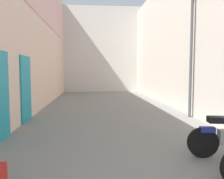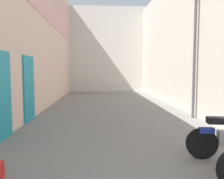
% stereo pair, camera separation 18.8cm
% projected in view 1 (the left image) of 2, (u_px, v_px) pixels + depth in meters
% --- Properties ---
extents(ground_plane, '(34.78, 34.78, 0.00)m').
position_uv_depth(ground_plane, '(115.00, 122.00, 7.69)').
color(ground_plane, slate).
extents(building_left, '(0.45, 18.78, 7.22)m').
position_uv_depth(building_left, '(29.00, 21.00, 9.07)').
color(building_left, beige).
rests_on(building_left, ground).
extents(building_right, '(0.45, 18.78, 6.49)m').
position_uv_depth(building_right, '(186.00, 34.00, 9.69)').
color(building_right, beige).
rests_on(building_right, ground).
extents(building_far_end, '(8.96, 2.00, 6.88)m').
position_uv_depth(building_far_end, '(101.00, 50.00, 19.72)').
color(building_far_end, beige).
rests_on(building_far_end, ground).
extents(street_lamp, '(0.79, 0.18, 4.94)m').
position_uv_depth(street_lamp, '(189.00, 38.00, 8.33)').
color(street_lamp, '#47474C').
rests_on(street_lamp, ground).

